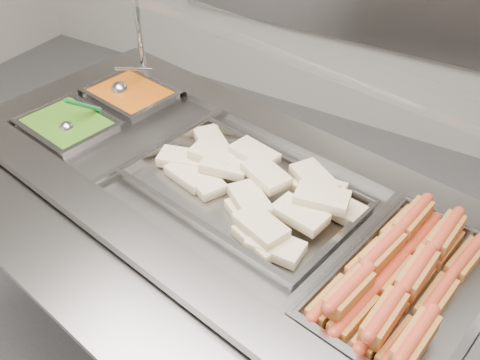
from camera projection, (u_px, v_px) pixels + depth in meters
The scene contains 11 objects.
steam_counter at pixel (230, 276), 2.01m from camera, with size 2.09×1.21×0.94m.
tray_rail at pixel (95, 286), 1.44m from camera, with size 1.89×0.71×0.05m.
sneeze_guard at pixel (277, 46), 1.62m from camera, with size 1.75×0.61×0.46m.
pan_hotdogs at pixel (410, 294), 1.41m from camera, with size 0.45×0.63×0.10m.
pan_wraps at pixel (242, 194), 1.71m from camera, with size 0.77×0.54×0.07m.
pan_beans at pixel (132, 101), 2.18m from camera, with size 0.35×0.30×0.10m.
pan_peas at pixel (69, 132), 2.01m from camera, with size 0.35×0.30×0.10m.
hotdogs_in_buns at pixel (401, 276), 1.39m from camera, with size 0.34×0.57×0.12m.
tortilla_wraps at pixel (255, 188), 1.66m from camera, with size 0.73×0.49×0.10m.
ladle at pixel (121, 89), 2.16m from camera, with size 0.07×0.21×0.14m.
serving_spoon at pixel (70, 124), 1.95m from camera, with size 0.07×0.18×0.15m.
Camera 1 is at (0.78, -0.62, 2.01)m, focal length 40.00 mm.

